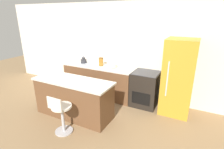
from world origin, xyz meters
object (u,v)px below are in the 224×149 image
Objects in this scene: stool_chair at (61,114)px; kettle at (84,60)px; oven_range at (145,89)px; mixing_bowl at (113,65)px; refrigerator at (178,77)px.

stool_chair is 4.21× the size of kettle.
oven_range reaches higher than stool_chair.
oven_range is 1.07× the size of stool_chair.
refrigerator is at bearing -1.39° from mixing_bowl.
kettle is (-2.70, 0.04, 0.08)m from refrigerator.
refrigerator reaches higher than oven_range.
oven_range is at bearing 178.99° from refrigerator.
kettle is at bearing 180.00° from mixing_bowl.
stool_chair is at bearing -66.68° from kettle.
kettle is at bearing 179.16° from oven_range.
mixing_bowl reaches higher than stool_chair.
refrigerator is (0.77, -0.01, 0.44)m from oven_range.
refrigerator is 2.70m from kettle.
oven_range is at bearing -1.70° from mixing_bowl.
mixing_bowl is at bearing 178.61° from refrigerator.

